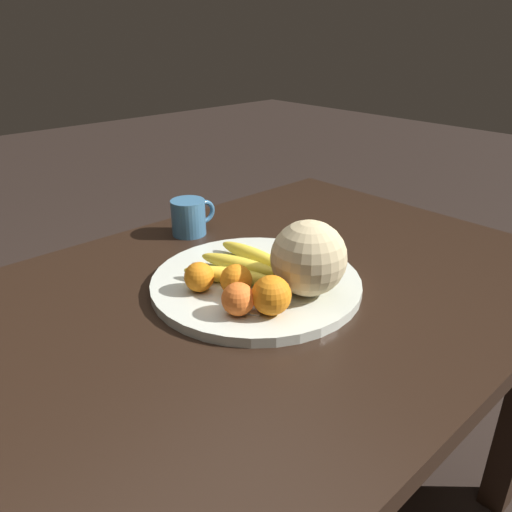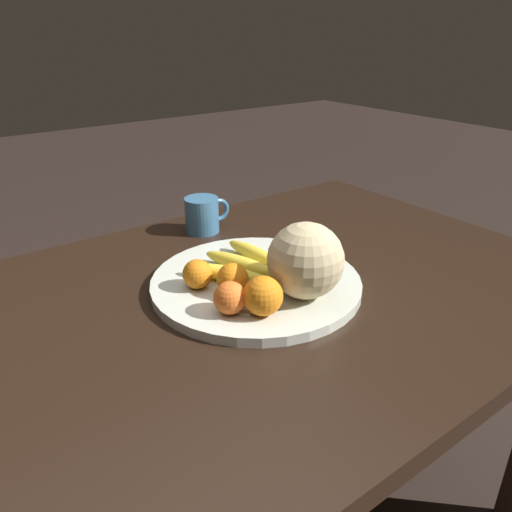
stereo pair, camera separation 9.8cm
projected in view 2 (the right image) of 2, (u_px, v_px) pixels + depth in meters
The scene contains 10 objects.
kitchen_table at pixel (238, 340), 1.02m from camera, with size 1.45×0.92×0.77m.
fruit_bowl at pixel (256, 282), 1.01m from camera, with size 0.42×0.42×0.02m.
melon at pixel (306, 260), 0.91m from camera, with size 0.14×0.14×0.14m.
banana_bunch at pixel (242, 264), 1.02m from camera, with size 0.19×0.21×0.03m.
orange_front_left at pixel (230, 298), 0.87m from camera, with size 0.06×0.06×0.06m.
orange_front_right at pixel (197, 274), 0.96m from camera, with size 0.06×0.06×0.06m.
orange_mid_center at pixel (233, 279), 0.94m from camera, with size 0.06×0.06×0.06m.
orange_back_left at pixel (263, 296), 0.87m from camera, with size 0.07×0.07×0.07m.
produce_tag at pixel (250, 302), 0.92m from camera, with size 0.09×0.08×0.00m.
ceramic_mug at pixel (203, 215), 1.26m from camera, with size 0.12×0.09×0.09m.
Camera 2 is at (-0.48, -0.71, 1.26)m, focal length 35.00 mm.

